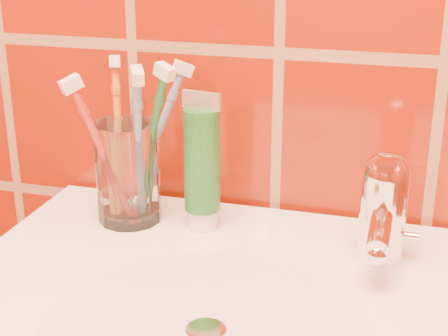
% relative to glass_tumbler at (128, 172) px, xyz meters
% --- Properties ---
extents(glass_tumbler, '(0.09, 0.09, 0.12)m').
position_rel_glass_tumbler_xyz_m(glass_tumbler, '(0.00, 0.00, 0.00)').
color(glass_tumbler, white).
rests_on(glass_tumbler, pedestal_sink).
extents(toothpaste_tube, '(0.05, 0.04, 0.16)m').
position_rel_glass_tumbler_xyz_m(toothpaste_tube, '(0.09, 0.00, 0.02)').
color(toothpaste_tube, white).
rests_on(toothpaste_tube, pedestal_sink).
extents(faucet, '(0.05, 0.11, 0.12)m').
position_rel_glass_tumbler_xyz_m(faucet, '(0.29, -0.02, 0.00)').
color(faucet, white).
rests_on(faucet, pedestal_sink).
extents(toothbrush_0, '(0.13, 0.11, 0.20)m').
position_rel_glass_tumbler_xyz_m(toothbrush_0, '(0.03, -0.00, 0.04)').
color(toothbrush_0, '#1D6E37').
rests_on(toothbrush_0, glass_tumbler).
extents(toothbrush_1, '(0.16, 0.14, 0.20)m').
position_rel_glass_tumbler_xyz_m(toothbrush_1, '(0.02, 0.03, 0.03)').
color(toothbrush_1, '#6D8CC2').
rests_on(toothbrush_1, glass_tumbler).
extents(toothbrush_2, '(0.14, 0.14, 0.20)m').
position_rel_glass_tumbler_xyz_m(toothbrush_2, '(-0.01, -0.03, 0.03)').
color(toothbrush_2, '#AE2D25').
rests_on(toothbrush_2, glass_tumbler).
extents(toothbrush_3, '(0.08, 0.11, 0.21)m').
position_rel_glass_tumbler_xyz_m(toothbrush_3, '(-0.02, 0.02, 0.03)').
color(toothbrush_3, orange).
rests_on(toothbrush_3, glass_tumbler).
extents(toothbrush_4, '(0.10, 0.13, 0.21)m').
position_rel_glass_tumbler_xyz_m(toothbrush_4, '(0.02, -0.02, 0.04)').
color(toothbrush_4, '#6889B9').
rests_on(toothbrush_4, glass_tumbler).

